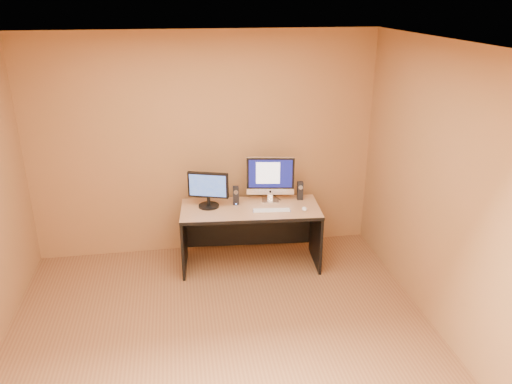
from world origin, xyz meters
TOP-DOWN VIEW (x-y plane):
  - floor at (0.00, 0.00)m, footprint 4.00×4.00m
  - walls at (0.00, 0.00)m, footprint 4.00×4.00m
  - ceiling at (0.00, 0.00)m, footprint 4.00×4.00m
  - desk at (0.46, 1.47)m, footprint 1.59×0.79m
  - imac at (0.71, 1.65)m, footprint 0.58×0.29m
  - second_monitor at (0.00, 1.59)m, footprint 0.51×0.36m
  - speaker_left at (0.31, 1.61)m, footprint 0.07×0.07m
  - speaker_right at (1.06, 1.64)m, footprint 0.07×0.08m
  - keyboard at (0.67, 1.35)m, footprint 0.43×0.16m
  - mouse at (1.04, 1.32)m, footprint 0.07×0.10m
  - cable_a at (0.80, 1.73)m, footprint 0.07×0.20m
  - cable_b at (0.71, 1.74)m, footprint 0.11×0.14m

SIDE VIEW (x-z plane):
  - floor at x=0.00m, z-range 0.00..0.00m
  - desk at x=0.46m, z-range 0.00..0.72m
  - cable_a at x=0.80m, z-range 0.72..0.72m
  - cable_b at x=0.71m, z-range 0.72..0.72m
  - keyboard at x=0.67m, z-range 0.72..0.73m
  - mouse at x=1.04m, z-range 0.72..0.75m
  - speaker_left at x=0.31m, z-range 0.72..0.93m
  - speaker_right at x=1.06m, z-range 0.72..0.93m
  - second_monitor at x=0.00m, z-range 0.72..1.12m
  - imac at x=0.71m, z-range 0.72..1.25m
  - walls at x=0.00m, z-range 0.00..2.60m
  - ceiling at x=0.00m, z-range 2.60..2.60m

